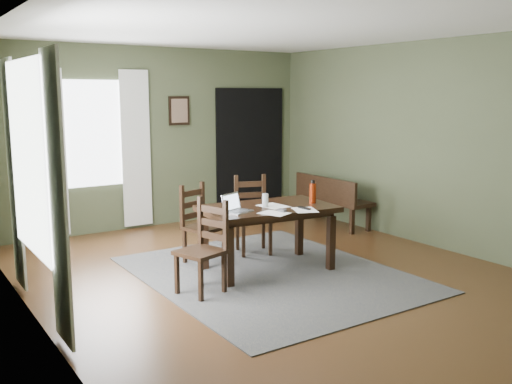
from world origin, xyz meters
TOP-DOWN VIEW (x-y plane):
  - ground at (0.00, 0.00)m, footprint 5.00×6.00m
  - room_shell at (0.00, 0.00)m, footprint 5.02×6.02m
  - rug at (0.00, 0.00)m, footprint 2.60×3.20m
  - dining_table at (0.07, 0.17)m, footprint 1.56×1.04m
  - chair_end at (-0.90, -0.10)m, footprint 0.52×0.52m
  - chair_back_left at (-0.42, 0.86)m, footprint 0.52×0.52m
  - chair_back_right at (0.33, 0.88)m, footprint 0.54×0.54m
  - bench at (2.15, 1.47)m, footprint 0.44×1.35m
  - laptop at (-0.40, 0.10)m, footprint 0.35×0.31m
  - computer_mouse at (0.02, -0.18)m, footprint 0.07×0.10m
  - tv_remote at (0.32, -0.19)m, footprint 0.06×0.18m
  - drinking_glass at (0.02, 0.14)m, footprint 0.08×0.08m
  - water_bottle at (0.62, 0.03)m, footprint 0.09×0.09m
  - paper_b at (0.29, -0.24)m, footprint 0.34×0.38m
  - paper_c at (0.13, 0.13)m, footprint 0.29×0.35m
  - paper_e at (-0.09, -0.19)m, footprint 0.32×0.36m
  - window_left at (-2.47, 0.20)m, footprint 0.01×1.30m
  - window_back at (-1.00, 2.97)m, footprint 1.00×0.01m
  - curtain_left_near at (-2.44, -0.62)m, footprint 0.03×0.48m
  - curtain_left_far at (-2.44, 1.02)m, footprint 0.03×0.48m
  - curtain_back_left at (-1.62, 2.94)m, footprint 0.44×0.03m
  - curtain_back_right at (-0.38, 2.94)m, footprint 0.44×0.03m
  - framed_picture at (0.35, 2.97)m, footprint 0.34×0.03m
  - doorway_back at (1.65, 2.97)m, footprint 1.30×0.03m

SIDE VIEW (x-z plane):
  - ground at x=0.00m, z-range -0.01..0.00m
  - rug at x=0.00m, z-range 0.00..0.01m
  - bench at x=2.15m, z-range 0.07..0.84m
  - chair_back_left at x=-0.42m, z-range -0.01..0.93m
  - chair_end at x=-0.90m, z-range -0.01..0.94m
  - chair_back_right at x=0.33m, z-range -0.01..0.97m
  - dining_table at x=0.07m, z-range 0.29..1.03m
  - paper_e at x=-0.09m, z-range 0.75..0.75m
  - paper_b at x=0.29m, z-range 0.75..0.75m
  - paper_c at x=0.13m, z-range 0.75..0.75m
  - tv_remote at x=0.32m, z-range 0.75..0.77m
  - computer_mouse at x=0.02m, z-range 0.75..0.78m
  - laptop at x=-0.40m, z-range 0.70..0.90m
  - drinking_glass at x=0.02m, z-range 0.75..0.90m
  - water_bottle at x=0.62m, z-range 0.74..1.01m
  - doorway_back at x=1.65m, z-range 0.00..2.10m
  - curtain_left_near at x=-2.44m, z-range 0.05..2.35m
  - curtain_left_far at x=-2.44m, z-range 0.05..2.35m
  - curtain_back_left at x=-1.62m, z-range 0.05..2.35m
  - curtain_back_right at x=-0.38m, z-range 0.05..2.35m
  - window_left at x=-2.47m, z-range 0.60..2.30m
  - window_back at x=-1.00m, z-range 0.70..2.20m
  - framed_picture at x=0.35m, z-range 1.53..1.97m
  - room_shell at x=0.00m, z-range 0.45..3.16m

